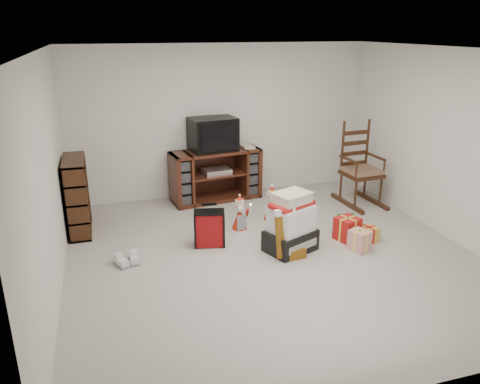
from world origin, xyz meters
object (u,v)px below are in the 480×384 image
(bookshelf, at_px, (77,197))
(red_suitcase, at_px, (209,228))
(teddy_bear, at_px, (288,231))
(crt_television, at_px, (213,134))
(tv_stand, at_px, (216,175))
(mrs_claus_figurine, at_px, (240,217))
(gift_cluster, at_px, (355,231))
(santa_figurine, at_px, (272,208))
(sneaker_pair, at_px, (128,260))
(rocking_chair, at_px, (359,175))
(gift_pile, at_px, (291,226))

(bookshelf, bearing_deg, red_suitcase, -31.31)
(teddy_bear, xyz_separation_m, crt_television, (-0.57, 1.88, 0.96))
(tv_stand, xyz_separation_m, teddy_bear, (0.54, -1.86, -0.27))
(crt_television, bearing_deg, mrs_claus_figurine, -97.01)
(mrs_claus_figurine, distance_m, gift_cluster, 1.59)
(bookshelf, bearing_deg, santa_figurine, -10.16)
(santa_figurine, relative_size, sneaker_pair, 1.77)
(rocking_chair, relative_size, crt_television, 1.76)
(rocking_chair, distance_m, gift_pile, 2.19)
(tv_stand, relative_size, gift_cluster, 1.83)
(red_suitcase, xyz_separation_m, teddy_bear, (1.05, -0.16, -0.10))
(mrs_claus_figurine, distance_m, crt_television, 1.65)
(crt_television, bearing_deg, santa_figurine, -72.91)
(sneaker_pair, height_order, crt_television, crt_television)
(bookshelf, relative_size, gift_cluster, 1.26)
(sneaker_pair, bearing_deg, gift_pile, -20.44)
(tv_stand, relative_size, santa_figurine, 2.68)
(rocking_chair, relative_size, sneaker_pair, 4.30)
(teddy_bear, distance_m, santa_figurine, 0.68)
(rocking_chair, xyz_separation_m, gift_cluster, (-0.79, -1.28, -0.35))
(santa_figurine, distance_m, mrs_claus_figurine, 0.57)
(bookshelf, bearing_deg, gift_cluster, -21.31)
(bookshelf, bearing_deg, gift_pile, -28.73)
(tv_stand, distance_m, bookshelf, 2.26)
(gift_pile, bearing_deg, mrs_claus_figurine, 97.78)
(teddy_bear, height_order, santa_figurine, santa_figurine)
(mrs_claus_figurine, height_order, sneaker_pair, mrs_claus_figurine)
(red_suitcase, height_order, crt_television, crt_television)
(mrs_claus_figurine, bearing_deg, tv_stand, 90.27)
(santa_figurine, bearing_deg, sneaker_pair, -161.30)
(sneaker_pair, bearing_deg, tv_stand, 36.10)
(tv_stand, bearing_deg, santa_figurine, -72.70)
(santa_figurine, height_order, mrs_claus_figurine, santa_figurine)
(mrs_claus_figurine, bearing_deg, teddy_bear, -42.96)
(rocking_chair, xyz_separation_m, mrs_claus_figurine, (-2.19, -0.56, -0.27))
(tv_stand, xyz_separation_m, crt_television, (-0.03, 0.03, 0.68))
(red_suitcase, distance_m, gift_cluster, 1.96)
(rocking_chair, distance_m, gift_cluster, 1.55)
(mrs_claus_figurine, distance_m, sneaker_pair, 1.69)
(rocking_chair, bearing_deg, red_suitcase, -165.64)
(rocking_chair, xyz_separation_m, red_suitcase, (-2.70, -0.89, -0.23))
(rocking_chair, bearing_deg, tv_stand, 155.98)
(gift_pile, height_order, santa_figurine, gift_pile)
(crt_television, bearing_deg, gift_cluster, -64.23)
(santa_figurine, bearing_deg, crt_television, 115.54)
(rocking_chair, distance_m, mrs_claus_figurine, 2.28)
(bookshelf, height_order, crt_television, crt_television)
(santa_figurine, bearing_deg, gift_pile, -95.53)
(red_suitcase, bearing_deg, tv_stand, 86.13)
(bookshelf, bearing_deg, teddy_bear, -23.27)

